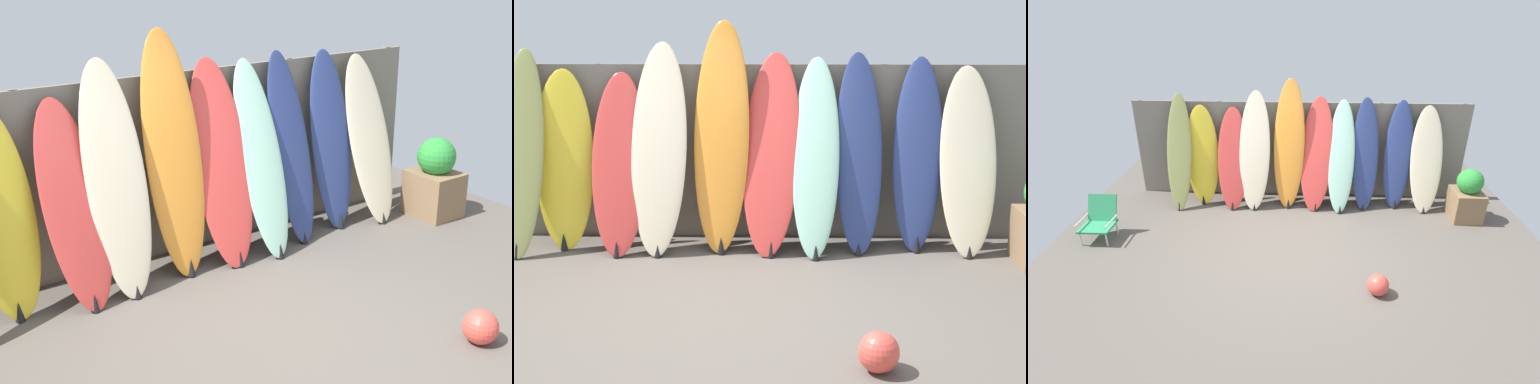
# 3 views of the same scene
# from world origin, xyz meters

# --- Properties ---
(ground) EXTENTS (7.68, 7.68, 0.00)m
(ground) POSITION_xyz_m (0.00, 0.00, 0.00)
(ground) COLOR #5B544C
(fence_back) EXTENTS (6.08, 0.11, 1.80)m
(fence_back) POSITION_xyz_m (-0.00, 2.01, 0.90)
(fence_back) COLOR gray
(fence_back) RESTS_ON ground
(surfboard_olive_0) EXTENTS (0.47, 0.83, 1.97)m
(surfboard_olive_0) POSITION_xyz_m (-2.13, 1.54, 0.97)
(surfboard_olive_0) COLOR olive
(surfboard_olive_0) RESTS_ON ground
(surfboard_yellow_1) EXTENTS (0.63, 0.55, 1.77)m
(surfboard_yellow_1) POSITION_xyz_m (-1.75, 1.66, 0.87)
(surfboard_yellow_1) COLOR yellow
(surfboard_yellow_1) RESTS_ON ground
(surfboard_red_2) EXTENTS (0.56, 0.74, 1.74)m
(surfboard_red_2) POSITION_xyz_m (-1.18, 1.56, 0.86)
(surfboard_red_2) COLOR #D13D38
(surfboard_red_2) RESTS_ON ground
(surfboard_cream_3) EXTENTS (0.59, 0.72, 2.04)m
(surfboard_cream_3) POSITION_xyz_m (-0.78, 1.56, 1.01)
(surfboard_cream_3) COLOR beige
(surfboard_cream_3) RESTS_ON ground
(surfboard_orange_4) EXTENTS (0.60, 0.67, 2.25)m
(surfboard_orange_4) POSITION_xyz_m (-0.17, 1.63, 1.11)
(surfboard_orange_4) COLOR orange
(surfboard_orange_4) RESTS_ON ground
(surfboard_red_5) EXTENTS (0.66, 0.80, 1.93)m
(surfboard_red_5) POSITION_xyz_m (0.32, 1.59, 0.95)
(surfboard_red_5) COLOR #D13D38
(surfboard_red_5) RESTS_ON ground
(surfboard_seafoam_6) EXTENTS (0.51, 0.81, 1.90)m
(surfboard_seafoam_6) POSITION_xyz_m (0.75, 1.54, 0.94)
(surfboard_seafoam_6) COLOR #9ED6BC
(surfboard_seafoam_6) RESTS_ON ground
(surfboard_navy_7) EXTENTS (0.47, 0.60, 1.94)m
(surfboard_navy_7) POSITION_xyz_m (1.17, 1.61, 0.96)
(surfboard_navy_7) COLOR navy
(surfboard_navy_7) RESTS_ON ground
(surfboard_navy_8) EXTENTS (0.54, 0.58, 1.90)m
(surfboard_navy_8) POSITION_xyz_m (1.76, 1.67, 0.94)
(surfboard_navy_8) COLOR navy
(surfboard_navy_8) RESTS_ON ground
(surfboard_cream_9) EXTENTS (0.57, 0.68, 1.81)m
(surfboard_cream_9) POSITION_xyz_m (2.23, 1.57, 0.90)
(surfboard_cream_9) COLOR beige
(surfboard_cream_9) RESTS_ON ground
(beach_chair) EXTENTS (0.50, 0.57, 0.64)m
(beach_chair) POSITION_xyz_m (-3.11, 0.29, 0.32)
(beach_chair) COLOR silver
(beach_chair) RESTS_ON ground
(planter_box) EXTENTS (0.48, 0.55, 0.91)m
(planter_box) POSITION_xyz_m (2.88, 1.16, 0.42)
(planter_box) COLOR #846647
(planter_box) RESTS_ON ground
(beach_ball) EXTENTS (0.28, 0.28, 0.28)m
(beach_ball) POSITION_xyz_m (1.07, -0.93, 0.14)
(beach_ball) COLOR #E54C3F
(beach_ball) RESTS_ON ground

